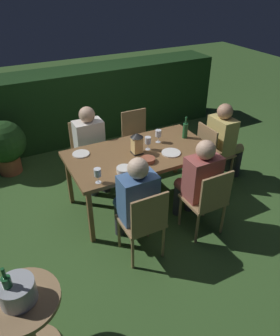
{
  "coord_description": "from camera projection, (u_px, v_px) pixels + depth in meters",
  "views": [
    {
      "loc": [
        -1.55,
        -3.03,
        2.67
      ],
      "look_at": [
        0.0,
        0.0,
        0.53
      ],
      "focal_mm": 34.38,
      "sensor_mm": 36.0,
      "label": 1
    }
  ],
  "objects": [
    {
      "name": "ground_plane",
      "position": [
        140.0,
        201.0,
        4.3
      ],
      "size": [
        16.0,
        16.0,
        0.0
      ],
      "primitive_type": "plane",
      "color": "#385B28"
    },
    {
      "name": "wine_glass_a",
      "position": [
        158.0,
        134.0,
        4.07
      ],
      "size": [
        0.08,
        0.08,
        0.17
      ],
      "color": "silver",
      "rests_on": "dining_table"
    },
    {
      "name": "person_in_rust",
      "position": [
        198.0,
        179.0,
        3.61
      ],
      "size": [
        0.38,
        0.47,
        1.15
      ],
      "color": "#9E4C47",
      "rests_on": "ground"
    },
    {
      "name": "chair_side_right_b",
      "position": [
        137.0,
        137.0,
        4.85
      ],
      "size": [
        0.42,
        0.4,
        0.87
      ],
      "color": "#9E7A51",
      "rests_on": "ground"
    },
    {
      "name": "plate_a",
      "position": [
        171.0,
        153.0,
        3.88
      ],
      "size": [
        0.23,
        0.23,
        0.01
      ],
      "primitive_type": "cylinder",
      "color": "white",
      "rests_on": "dining_table"
    },
    {
      "name": "chair_side_left_a",
      "position": [
        144.0,
        221.0,
        3.24
      ],
      "size": [
        0.42,
        0.4,
        0.87
      ],
      "color": "#9E7A51",
      "rests_on": "ground"
    },
    {
      "name": "side_table",
      "position": [
        26.0,
        318.0,
        2.4
      ],
      "size": [
        0.57,
        0.57,
        0.66
      ],
      "color": "#9E7A51",
      "rests_on": "ground"
    },
    {
      "name": "wine_glass_c",
      "position": [
        98.0,
        173.0,
        3.29
      ],
      "size": [
        0.08,
        0.08,
        0.17
      ],
      "color": "silver",
      "rests_on": "dining_table"
    },
    {
      "name": "person_in_cream",
      "position": [
        91.0,
        145.0,
        4.31
      ],
      "size": [
        0.38,
        0.47,
        1.15
      ],
      "color": "white",
      "rests_on": "ground"
    },
    {
      "name": "bowl_bread",
      "position": [
        124.0,
        170.0,
        3.51
      ],
      "size": [
        0.17,
        0.17,
        0.06
      ],
      "color": "silver",
      "rests_on": "dining_table"
    },
    {
      "name": "potted_plant_by_hedge",
      "position": [
        5.0,
        144.0,
        4.67
      ],
      "size": [
        0.61,
        0.61,
        0.82
      ],
      "color": "#9E5133",
      "rests_on": "ground"
    },
    {
      "name": "person_in_mustard",
      "position": [
        224.0,
        138.0,
        4.47
      ],
      "size": [
        0.48,
        0.38,
        1.15
      ],
      "color": "tan",
      "rests_on": "ground"
    },
    {
      "name": "hedge_backdrop",
      "position": [
        82.0,
        104.0,
        5.67
      ],
      "size": [
        5.02,
        0.68,
        1.22
      ],
      "primitive_type": "cube",
      "color": "#193816",
      "rests_on": "ground"
    },
    {
      "name": "green_bottle_on_table",
      "position": [
        185.0,
        130.0,
        4.18
      ],
      "size": [
        0.07,
        0.07,
        0.29
      ],
      "color": "#1E5B2D",
      "rests_on": "dining_table"
    },
    {
      "name": "bowl_olives",
      "position": [
        148.0,
        160.0,
        3.7
      ],
      "size": [
        0.17,
        0.17,
        0.05
      ],
      "color": "#9E5138",
      "rests_on": "dining_table"
    },
    {
      "name": "chair_side_left_b",
      "position": [
        208.0,
        199.0,
        3.55
      ],
      "size": [
        0.42,
        0.4,
        0.87
      ],
      "color": "#9E7A51",
      "rests_on": "ground"
    },
    {
      "name": "chair_side_right_a",
      "position": [
        87.0,
        148.0,
        4.54
      ],
      "size": [
        0.42,
        0.4,
        0.87
      ],
      "color": "#9E7A51",
      "rests_on": "ground"
    },
    {
      "name": "person_in_blue",
      "position": [
        135.0,
        199.0,
        3.31
      ],
      "size": [
        0.38,
        0.47,
        1.15
      ],
      "color": "#426699",
      "rests_on": "ground"
    },
    {
      "name": "chair_head_far",
      "position": [
        212.0,
        151.0,
        4.48
      ],
      "size": [
        0.4,
        0.42,
        0.87
      ],
      "color": "#9E7A51",
      "rests_on": "ground"
    },
    {
      "name": "lantern_centerpiece",
      "position": [
        137.0,
        142.0,
        3.81
      ],
      "size": [
        0.15,
        0.15,
        0.27
      ],
      "color": "black",
      "rests_on": "dining_table"
    },
    {
      "name": "dining_table",
      "position": [
        140.0,
        156.0,
        3.93
      ],
      "size": [
        1.76,
        0.94,
        0.75
      ],
      "color": "brown",
      "rests_on": "ground"
    },
    {
      "name": "plate_b",
      "position": [
        81.0,
        154.0,
        3.85
      ],
      "size": [
        0.21,
        0.21,
        0.01
      ],
      "primitive_type": "cylinder",
      "color": "white",
      "rests_on": "dining_table"
    },
    {
      "name": "wine_glass_b",
      "position": [
        148.0,
        141.0,
        3.9
      ],
      "size": [
        0.08,
        0.08,
        0.17
      ],
      "color": "silver",
      "rests_on": "dining_table"
    },
    {
      "name": "ice_bucket",
      "position": [
        17.0,
        291.0,
        2.23
      ],
      "size": [
        0.26,
        0.26,
        0.34
      ],
      "color": "#B2B7BF",
      "rests_on": "side_table"
    }
  ]
}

